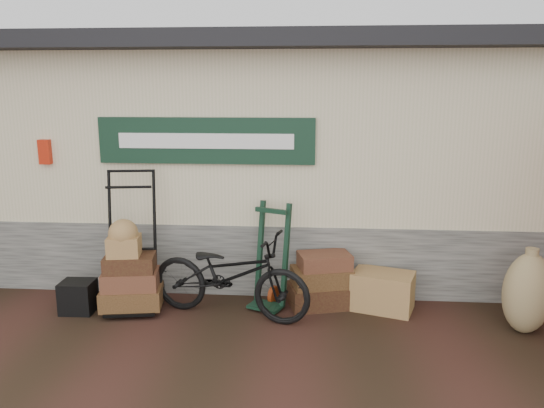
% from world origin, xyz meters
% --- Properties ---
extents(ground, '(80.00, 80.00, 0.00)m').
position_xyz_m(ground, '(0.00, 0.00, 0.00)').
color(ground, black).
rests_on(ground, ground).
extents(station_building, '(14.40, 4.10, 3.20)m').
position_xyz_m(station_building, '(-0.01, 2.74, 1.61)').
color(station_building, '#4C4C47').
rests_on(station_building, ground).
extents(porter_trolley, '(0.92, 0.75, 1.66)m').
position_xyz_m(porter_trolley, '(-1.13, 0.55, 0.83)').
color(porter_trolley, black).
rests_on(porter_trolley, ground).
extents(green_barrow, '(0.57, 0.53, 1.25)m').
position_xyz_m(green_barrow, '(0.50, 0.68, 0.63)').
color(green_barrow, black).
rests_on(green_barrow, ground).
extents(suitcase_stack, '(0.84, 0.65, 0.66)m').
position_xyz_m(suitcase_stack, '(1.10, 0.74, 0.33)').
color(suitcase_stack, '#361711').
rests_on(suitcase_stack, ground).
extents(wicker_hamper, '(0.80, 0.65, 0.45)m').
position_xyz_m(wicker_hamper, '(1.82, 0.69, 0.23)').
color(wicker_hamper, '#96633C').
rests_on(wicker_hamper, ground).
extents(black_trunk, '(0.38, 0.33, 0.37)m').
position_xyz_m(black_trunk, '(-1.73, 0.33, 0.19)').
color(black_trunk, black).
rests_on(black_trunk, ground).
extents(bicycle, '(1.11, 2.01, 1.11)m').
position_xyz_m(bicycle, '(0.06, 0.36, 0.55)').
color(bicycle, black).
rests_on(bicycle, ground).
extents(burlap_sack_left, '(0.69, 0.65, 0.88)m').
position_xyz_m(burlap_sack_left, '(3.26, 0.19, 0.44)').
color(burlap_sack_left, olive).
rests_on(burlap_sack_left, ground).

